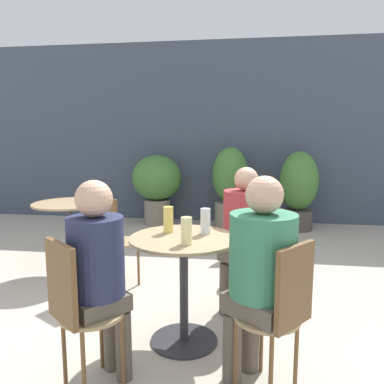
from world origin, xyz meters
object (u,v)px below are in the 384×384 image
(bistro_chair_3, at_px, (249,212))
(seated_person_1, at_px, (260,266))
(cafe_table_near, at_px, (184,267))
(beer_glass_2, at_px, (168,220))
(bistro_chair_5, at_px, (267,202))
(potted_plant_1, at_px, (230,185))
(bistro_chair_1, at_px, (281,307))
(bistro_chair_6, at_px, (256,231))
(potted_plant_0, at_px, (157,182))
(cafe_table_far, at_px, (70,223))
(seated_person_2, at_px, (244,229))
(potted_plant_2, at_px, (299,188))
(seated_person_0, at_px, (98,264))
(bistro_chair_2, at_px, (255,247))
(bistro_chair_0, at_px, (76,303))
(bistro_chair_4, at_px, (113,234))
(beer_glass_1, at_px, (205,221))
(beer_glass_0, at_px, (186,231))

(bistro_chair_3, bearing_deg, seated_person_1, -100.11)
(cafe_table_near, height_order, beer_glass_2, beer_glass_2)
(bistro_chair_5, distance_m, potted_plant_1, 0.88)
(bistro_chair_1, distance_m, potted_plant_1, 4.01)
(bistro_chair_6, bearing_deg, potted_plant_0, -88.89)
(cafe_table_far, relative_size, bistro_chair_5, 0.85)
(bistro_chair_3, height_order, potted_plant_0, potted_plant_0)
(cafe_table_near, distance_m, beer_glass_2, 0.35)
(cafe_table_near, bearing_deg, seated_person_2, 50.83)
(seated_person_2, bearing_deg, potted_plant_2, 113.66)
(seated_person_0, relative_size, seated_person_2, 1.00)
(bistro_chair_2, relative_size, seated_person_2, 0.74)
(seated_person_0, height_order, potted_plant_1, potted_plant_1)
(bistro_chair_2, distance_m, seated_person_0, 1.43)
(bistro_chair_0, bearing_deg, bistro_chair_4, -38.42)
(seated_person_2, bearing_deg, seated_person_1, -45.02)
(potted_plant_2, bearing_deg, potted_plant_0, 178.39)
(cafe_table_far, height_order, seated_person_1, seated_person_1)
(bistro_chair_5, distance_m, beer_glass_1, 2.79)
(cafe_table_near, relative_size, seated_person_1, 0.62)
(bistro_chair_3, bearing_deg, bistro_chair_0, -120.33)
(seated_person_1, bearing_deg, potted_plant_2, -151.56)
(potted_plant_0, xyz_separation_m, potted_plant_1, (1.20, -0.03, -0.02))
(bistro_chair_1, bearing_deg, bistro_chair_2, -135.00)
(cafe_table_near, bearing_deg, bistro_chair_1, -39.17)
(seated_person_0, xyz_separation_m, beer_glass_2, (0.27, 0.61, 0.13))
(bistro_chair_5, distance_m, seated_person_1, 3.24)
(cafe_table_near, distance_m, seated_person_1, 0.66)
(bistro_chair_2, distance_m, seated_person_1, 1.02)
(seated_person_1, bearing_deg, bistro_chair_5, -144.81)
(seated_person_2, height_order, beer_glass_1, seated_person_2)
(seated_person_2, bearing_deg, bistro_chair_5, 121.45)
(bistro_chair_4, xyz_separation_m, beer_glass_0, (0.85, -0.99, 0.31))
(cafe_table_far, height_order, potted_plant_2, potted_plant_2)
(cafe_table_near, distance_m, bistro_chair_3, 2.14)
(cafe_table_far, bearing_deg, beer_glass_1, -34.93)
(cafe_table_near, bearing_deg, beer_glass_2, 138.31)
(seated_person_1, bearing_deg, potted_plant_0, -119.71)
(bistro_chair_0, xyz_separation_m, seated_person_1, (0.98, 0.20, 0.19))
(bistro_chair_0, bearing_deg, cafe_table_far, -23.95)
(cafe_table_far, relative_size, bistro_chair_1, 0.85)
(beer_glass_1, bearing_deg, potted_plant_1, 89.37)
(bistro_chair_4, bearing_deg, seated_person_0, 138.07)
(seated_person_1, distance_m, beer_glass_1, 0.63)
(bistro_chair_2, bearing_deg, bistro_chair_3, 130.52)
(bistro_chair_3, xyz_separation_m, beer_glass_1, (-0.32, -1.99, 0.32))
(cafe_table_near, xyz_separation_m, seated_person_0, (-0.40, -0.49, 0.17))
(bistro_chair_2, relative_size, bistro_chair_3, 1.00)
(cafe_table_near, height_order, bistro_chair_2, bistro_chair_2)
(bistro_chair_0, bearing_deg, beer_glass_0, -101.64)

